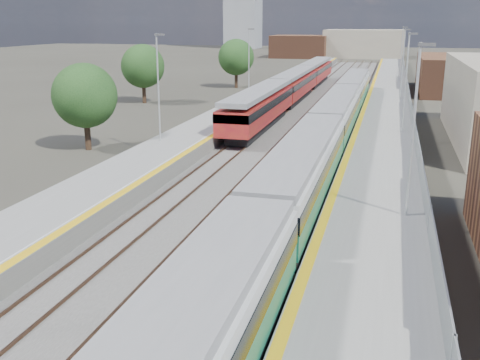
% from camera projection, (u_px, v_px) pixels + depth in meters
% --- Properties ---
extents(ground, '(320.00, 320.00, 0.00)m').
position_uv_depth(ground, '(328.00, 123.00, 52.90)').
color(ground, '#47443A').
rests_on(ground, ground).
extents(ballast_bed, '(10.50, 155.00, 0.06)m').
position_uv_depth(ballast_bed, '(308.00, 118.00, 55.78)').
color(ballast_bed, '#565451').
rests_on(ballast_bed, ground).
extents(tracks, '(8.96, 160.00, 0.17)m').
position_uv_depth(tracks, '(316.00, 115.00, 57.16)').
color(tracks, '#4C3323').
rests_on(tracks, ground).
extents(platform_right, '(4.70, 155.00, 8.52)m').
position_uv_depth(platform_right, '(386.00, 116.00, 53.76)').
color(platform_right, slate).
rests_on(platform_right, ground).
extents(platform_left, '(4.30, 155.00, 8.52)m').
position_uv_depth(platform_left, '(242.00, 110.00, 57.33)').
color(platform_left, slate).
rests_on(platform_left, ground).
extents(buildings, '(72.00, 185.50, 40.00)m').
position_uv_depth(buildings, '(296.00, 14.00, 136.76)').
color(buildings, brown).
rests_on(buildings, ground).
extents(green_train, '(2.65, 73.90, 2.92)m').
position_uv_depth(green_train, '(324.00, 136.00, 36.79)').
color(green_train, black).
rests_on(green_train, ground).
extents(red_train, '(2.74, 55.70, 3.46)m').
position_uv_depth(red_train, '(295.00, 84.00, 66.54)').
color(red_train, black).
rests_on(red_train, ground).
extents(tree_a, '(4.74, 4.74, 6.43)m').
position_uv_depth(tree_a, '(85.00, 96.00, 41.06)').
color(tree_a, '#382619').
rests_on(tree_a, ground).
extents(tree_b, '(4.99, 4.99, 6.77)m').
position_uv_depth(tree_b, '(143.00, 66.00, 64.64)').
color(tree_b, '#382619').
rests_on(tree_b, ground).
extents(tree_c, '(5.06, 5.06, 6.86)m').
position_uv_depth(tree_c, '(236.00, 57.00, 79.31)').
color(tree_c, '#382619').
rests_on(tree_c, ground).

